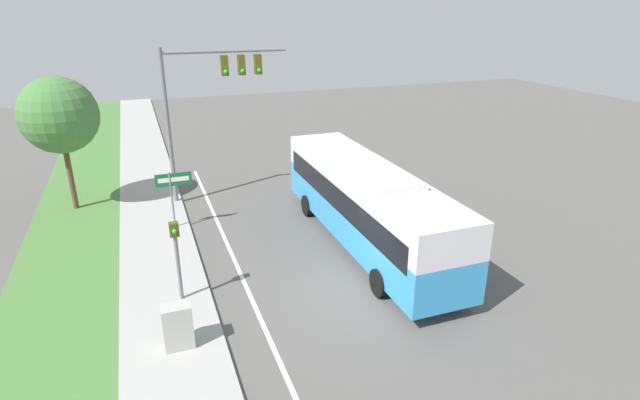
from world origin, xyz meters
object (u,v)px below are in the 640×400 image
Objects in this scene: bus at (366,200)px; signal_gantry at (207,91)px; street_sign at (173,188)px; pedestrian_signal at (176,248)px; utility_cabinet at (178,326)px.

signal_gantry is (-4.72, 7.18, 3.35)m from bus.
street_sign is (-2.11, -3.08, -3.37)m from signal_gantry.
pedestrian_signal reaches higher than utility_cabinet.
pedestrian_signal is 5.80m from street_sign.
signal_gantry reaches higher than pedestrian_signal.
signal_gantry is 2.60× the size of pedestrian_signal.
utility_cabinet is (-2.83, -11.33, -4.45)m from signal_gantry.
street_sign is (-6.83, 4.10, -0.03)m from bus.
bus is at bearing 13.14° from pedestrian_signal.
utility_cabinet is at bearing -94.97° from street_sign.
street_sign is 1.96× the size of utility_cabinet.
utility_cabinet is (-0.72, -8.25, -1.08)m from street_sign.
street_sign is at bearing -124.45° from signal_gantry.
pedestrian_signal is (-7.24, -1.69, 0.03)m from bus.
signal_gantry is 2.84× the size of street_sign.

